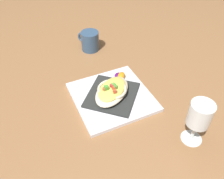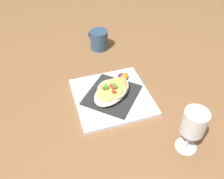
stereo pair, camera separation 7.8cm
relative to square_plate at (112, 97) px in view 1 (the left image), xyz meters
The scene contains 7 objects.
ground_plane 0.01m from the square_plate, ahead, with size 2.60×2.60×0.00m, color #8E633D.
square_plate is the anchor object (origin of this frame).
folded_napkin 0.01m from the square_plate, ahead, with size 0.18×0.17×0.01m, color #282B2A.
gratin_dish 0.03m from the square_plate, 138.63° to the right, with size 0.20×0.18×0.05m.
orange_garnish 0.11m from the square_plate, 41.42° to the left, with size 0.05×0.07×0.02m.
coffee_mug 0.35m from the square_plate, 77.38° to the left, with size 0.08×0.11×0.09m.
stemmed_glass 0.33m from the square_plate, 65.81° to the right, with size 0.07×0.07×0.15m.
Camera 1 is at (-0.31, -0.55, 0.63)m, focal length 38.19 mm.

